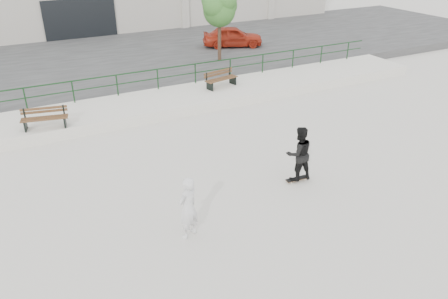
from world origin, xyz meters
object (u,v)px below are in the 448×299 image
red_car (233,36)px  seated_skater (188,208)px  bench_right (221,79)px  bench_left (45,118)px  skateboard (297,179)px  tree (220,7)px  standing_skater (299,154)px

red_car → seated_skater: seated_skater is taller
red_car → bench_right: bearing=168.6°
bench_left → red_car: red_car is taller
red_car → skateboard: bearing=-179.9°
tree → skateboard: bearing=-105.9°
bench_right → skateboard: bench_right is taller
skateboard → seated_skater: size_ratio=0.43×
bench_left → red_car: (12.88, 8.27, 0.27)m
skateboard → seated_skater: bearing=-163.5°
bench_right → bench_left: bearing=176.4°
bench_left → tree: 12.32m
standing_skater → seated_skater: (-4.36, -1.02, -0.11)m
skateboard → standing_skater: (0.00, 0.00, 0.96)m
tree → red_car: size_ratio=1.05×
bench_right → tree: (2.20, 4.42, 2.67)m
bench_left → seated_skater: seated_skater is taller
standing_skater → seated_skater: bearing=20.8°
bench_right → skateboard: bearing=-111.9°
bench_left → skateboard: bearing=-34.4°
bench_right → standing_skater: (-1.49, -8.52, 0.13)m
seated_skater → tree: bearing=-145.2°
seated_skater → standing_skater: bearing=167.9°
bench_left → bench_right: bearing=20.4°
skateboard → seated_skater: (-4.36, -1.02, 0.84)m
tree → standing_skater: bearing=-105.9°
bench_left → standing_skater: 10.04m
skateboard → seated_skater: seated_skater is taller
tree → red_car: bearing=48.9°
bench_right → seated_skater: seated_skater is taller
red_car → skateboard: size_ratio=4.95×
standing_skater → tree: bearing=-98.3°
bench_right → standing_skater: size_ratio=0.98×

